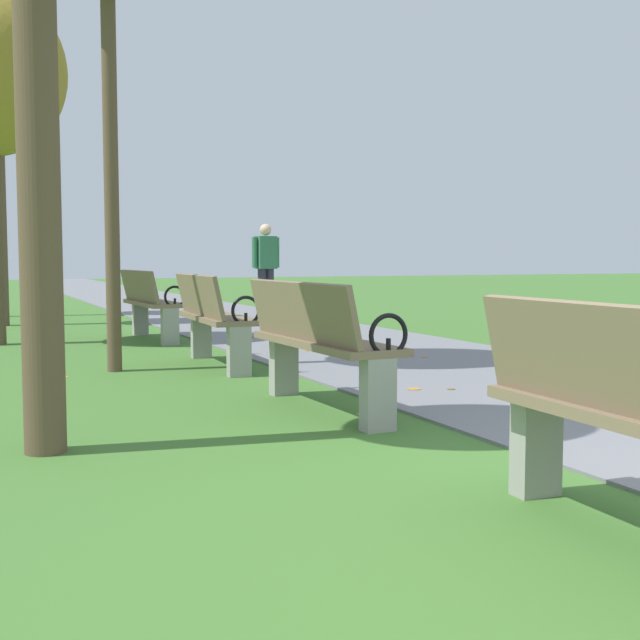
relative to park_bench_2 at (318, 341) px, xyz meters
name	(u,v)px	position (x,y,z in m)	size (l,w,h in m)	color
paved_walkway	(147,300)	(2.01, 15.07, -0.48)	(3.02, 44.00, 0.02)	slate
park_bench_2	(318,341)	(0.00, 0.00, 0.00)	(0.51, 1.61, 0.90)	#7A664C
park_bench_3	(213,317)	(0.00, 2.54, 0.00)	(0.54, 1.62, 0.90)	#7A664C
park_bench_4	(150,302)	(0.00, 5.38, 0.00)	(0.53, 1.62, 0.90)	#7A664C
pedestrian_walking	(266,265)	(2.60, 8.14, 0.44)	(0.52, 0.27, 1.62)	#2D2D38
scattered_leaves	(358,361)	(1.41, 2.20, -0.47)	(5.22, 12.88, 0.02)	#AD6B23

